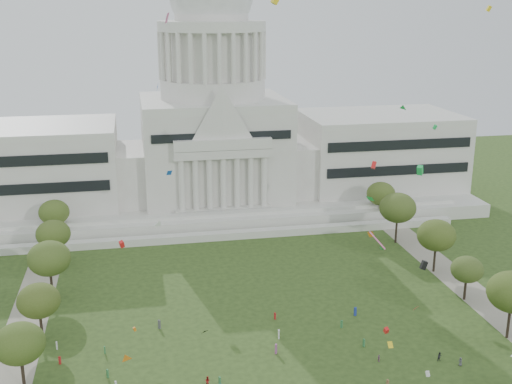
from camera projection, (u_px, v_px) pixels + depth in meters
capitol at (214, 137)px, 200.34m from camera, size 160.00×64.50×91.30m
path_left at (18, 352)px, 119.02m from camera, size 8.00×160.00×0.04m
path_right at (490, 307)px, 136.71m from camera, size 8.00×160.00×0.04m
row_tree_l_2 at (19, 344)px, 105.22m from camera, size 8.42×8.42×11.97m
row_tree_r_2 at (512, 292)px, 121.46m from camera, size 9.55×9.55×13.58m
row_tree_l_3 at (39, 301)px, 121.13m from camera, size 8.12×8.12×11.55m
row_tree_r_3 at (467, 269)px, 138.28m from camera, size 7.01×7.01×9.98m
row_tree_l_4 at (49, 258)px, 138.23m from camera, size 9.29×9.29×13.21m
row_tree_r_4 at (436, 235)px, 152.38m from camera, size 9.19×9.19×13.06m
row_tree_l_5 at (53, 234)px, 155.80m from camera, size 8.33×8.33×11.85m
row_tree_r_5 at (398, 208)px, 170.95m from camera, size 9.82×9.82×13.96m
row_tree_l_6 at (54, 212)px, 172.61m from camera, size 8.19×8.19×11.64m
row_tree_r_6 at (381, 194)px, 188.70m from camera, size 8.42×8.42×11.97m
person_0 at (460, 362)px, 114.31m from camera, size 0.78×0.93×1.61m
person_2 at (440, 357)px, 115.86m from camera, size 0.95×0.75×1.71m
person_8 at (207, 381)px, 108.28m from camera, size 1.01×0.96×1.78m
person_10 at (379, 358)px, 115.69m from camera, size 0.52×0.83×1.35m
distant_crowd at (222, 372)px, 110.92m from camera, size 60.07×37.12×1.94m
kite_swarm at (334, 237)px, 101.52m from camera, size 90.01×100.80×62.82m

